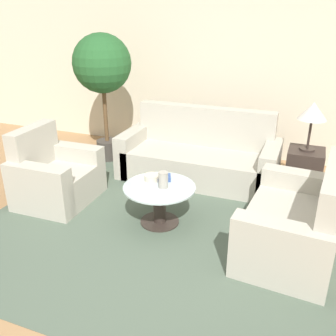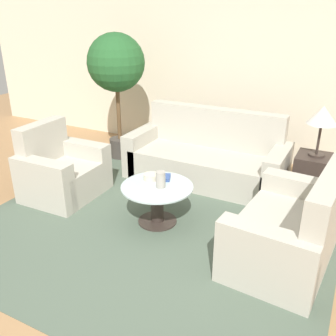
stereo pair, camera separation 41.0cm
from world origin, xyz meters
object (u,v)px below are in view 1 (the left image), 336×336
at_px(sofa_main, 199,157).
at_px(loveseat, 299,225).
at_px(potted_plant, 102,68).
at_px(bowl, 152,178).
at_px(table_lamp, 313,113).
at_px(armchair, 54,178).
at_px(book_stack, 163,178).
at_px(coffee_table, 159,199).
at_px(vase, 163,180).

bearing_deg(sofa_main, loveseat, -43.83).
distance_m(loveseat, potted_plant, 3.43).
bearing_deg(bowl, table_lamp, 38.36).
distance_m(armchair, potted_plant, 1.79).
height_order(loveseat, bowl, loveseat).
distance_m(potted_plant, bowl, 2.11).
xyz_separation_m(bowl, book_stack, (0.10, 0.07, -0.01)).
distance_m(armchair, loveseat, 2.82).
bearing_deg(bowl, armchair, -176.84).
xyz_separation_m(potted_plant, bowl, (1.34, -1.35, -0.90)).
height_order(loveseat, book_stack, loveseat).
bearing_deg(armchair, sofa_main, -49.68).
bearing_deg(coffee_table, loveseat, -0.29).
bearing_deg(coffee_table, potted_plant, 135.33).
xyz_separation_m(table_lamp, potted_plant, (-2.87, 0.14, 0.33)).
distance_m(sofa_main, coffee_table, 1.32).
xyz_separation_m(loveseat, coffee_table, (-1.42, 0.01, -0.01)).
relative_size(vase, book_stack, 0.82).
bearing_deg(vase, book_stack, 112.80).
distance_m(bowl, book_stack, 0.12).
xyz_separation_m(coffee_table, table_lamp, (1.40, 1.32, 0.76)).
bearing_deg(potted_plant, sofa_main, -5.46).
xyz_separation_m(vase, book_stack, (-0.08, 0.18, -0.07)).
bearing_deg(loveseat, bowl, -89.73).
bearing_deg(coffee_table, sofa_main, 88.11).
xyz_separation_m(loveseat, table_lamp, (-0.02, 1.33, 0.75)).
relative_size(coffee_table, table_lamp, 1.30).
height_order(armchair, vase, armchair).
distance_m(coffee_table, vase, 0.25).
bearing_deg(table_lamp, bowl, -141.64).
distance_m(vase, bowl, 0.22).
bearing_deg(vase, armchair, 178.18).
height_order(armchair, book_stack, armchair).
height_order(loveseat, potted_plant, potted_plant).
relative_size(sofa_main, vase, 12.05).
height_order(armchair, bowl, armchair).
bearing_deg(table_lamp, book_stack, -141.27).
bearing_deg(book_stack, coffee_table, -102.68).
relative_size(bowl, book_stack, 0.79).
relative_size(potted_plant, book_stack, 8.77).
xyz_separation_m(armchair, coffee_table, (1.40, -0.04, -0.01)).
xyz_separation_m(sofa_main, bowl, (-0.18, -1.21, 0.18)).
distance_m(sofa_main, vase, 1.34).
xyz_separation_m(sofa_main, potted_plant, (-1.52, 0.15, 1.09)).
bearing_deg(bowl, vase, -32.52).
bearing_deg(potted_plant, bowl, -45.15).
distance_m(table_lamp, vase, 1.96).
bearing_deg(bowl, book_stack, 32.96).
bearing_deg(potted_plant, loveseat, -26.85).
distance_m(loveseat, bowl, 1.57).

